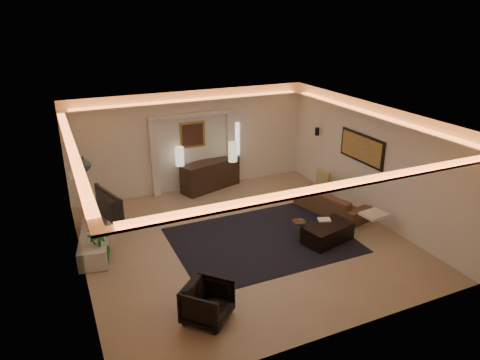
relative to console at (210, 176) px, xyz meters
name	(u,v)px	position (x,y,z in m)	size (l,w,h in m)	color
floor	(243,240)	(-0.43, -3.25, -0.40)	(7.00, 7.00, 0.00)	tan
ceiling	(243,117)	(-0.43, -3.25, 2.50)	(7.00, 7.00, 0.00)	white
wall_back	(192,141)	(-0.43, 0.25, 1.05)	(7.00, 7.00, 0.00)	silver
wall_front	(338,259)	(-0.43, -6.75, 1.05)	(7.00, 7.00, 0.00)	silver
wall_left	(76,210)	(-3.93, -3.25, 1.05)	(7.00, 7.00, 0.00)	silver
wall_right	(369,161)	(3.07, -3.25, 1.05)	(7.00, 7.00, 0.00)	silver
cove_soffit	(243,131)	(-0.43, -3.25, 2.22)	(7.00, 7.00, 0.04)	silver
daylight_slit	(235,139)	(0.92, 0.23, 0.95)	(0.25, 0.03, 1.00)	white
area_rug	(262,240)	(-0.03, -3.45, -0.39)	(4.00, 3.00, 0.01)	black
pilaster_left	(155,159)	(-1.58, 0.15, 0.70)	(0.22, 0.20, 2.20)	silver
pilaster_right	(230,149)	(0.72, 0.15, 0.70)	(0.22, 0.20, 2.20)	silver
alcove_header	(192,114)	(-0.43, 0.15, 1.85)	(2.52, 0.20, 0.12)	silver
painting_frame	(192,135)	(-0.43, 0.22, 1.25)	(0.74, 0.04, 0.74)	tan
painting_canvas	(193,135)	(-0.43, 0.19, 1.25)	(0.62, 0.02, 0.62)	#4C2D1E
art_panel_frame	(362,148)	(3.04, -2.95, 1.30)	(0.04, 1.64, 0.74)	black
art_panel_gold	(361,148)	(3.01, -2.95, 1.30)	(0.02, 1.50, 0.62)	tan
wall_sconce	(317,131)	(2.95, -1.05, 1.28)	(0.12, 0.12, 0.22)	black
wall_niche	(71,176)	(-3.87, -1.85, 1.25)	(0.10, 0.55, 0.04)	silver
console	(210,176)	(0.00, 0.00, 0.00)	(1.82, 0.57, 0.91)	black
lamp_left	(180,158)	(-0.91, 0.00, 0.69)	(0.24, 0.24, 0.54)	#F1E3CE
lamp_right	(233,154)	(0.60, -0.28, 0.69)	(0.26, 0.26, 0.58)	beige
media_ledge	(95,237)	(-3.58, -2.13, -0.18)	(0.57, 2.27, 0.43)	beige
tv	(104,208)	(-3.30, -1.96, 0.43)	(0.17, 1.32, 0.76)	black
figurine	(88,205)	(-3.58, -1.23, 0.24)	(0.16, 0.16, 0.43)	black
ginger_jar	(83,164)	(-3.58, -1.68, 1.43)	(0.31, 0.31, 0.33)	#44566C
plant	(99,246)	(-3.58, -2.93, 0.01)	(0.46, 0.46, 0.82)	#1D6617
sofa	(331,202)	(2.29, -2.86, -0.11)	(0.77, 1.98, 0.58)	#2F2118
throw_blanket	(374,214)	(2.44, -4.30, 0.15)	(0.56, 0.46, 0.06)	#FCE0BD
throw_pillow	(323,178)	(2.72, -1.85, 0.15)	(0.13, 0.44, 0.44)	tan
coffee_table	(327,233)	(1.31, -4.11, -0.20)	(1.16, 0.63, 0.43)	black
bowl	(299,223)	(0.73, -3.79, 0.05)	(0.29, 0.29, 0.07)	#4C3522
magazine	(324,220)	(1.36, -3.88, 0.02)	(0.29, 0.21, 0.03)	#FFEDCF
armchair	(208,303)	(-2.15, -5.55, -0.05)	(0.74, 0.76, 0.69)	#2F2118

